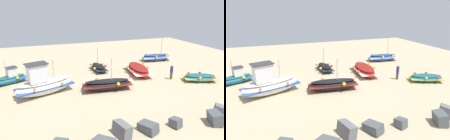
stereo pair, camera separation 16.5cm
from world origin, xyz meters
The scene contains 10 objects.
ground_plane centered at (0.00, 0.00, 0.00)m, with size 50.66×50.66×0.00m, color tan.
fishing_boat_0 centered at (-0.23, -5.25, 0.41)m, with size 2.01×3.54×3.03m.
fishing_boat_1 centered at (6.61, -0.25, 1.00)m, with size 5.80×3.46×3.22m.
fishing_boat_2 centered at (-4.50, -2.49, 0.52)m, with size 2.98×5.30×1.03m.
fishing_boat_3 centered at (0.66, 0.89, 0.56)m, with size 5.19×2.44×3.26m.
fishing_boat_4 centered at (-9.76, 2.18, 0.41)m, with size 3.95×2.68×0.86m.
fishing_boat_5 centered at (-9.81, -6.94, 0.54)m, with size 4.80×2.46×3.49m.
fishing_boat_6 centered at (10.01, -4.34, 0.56)m, with size 3.83×2.61×2.63m.
person_walking centered at (-7.13, 0.59, 0.99)m, with size 0.32×0.32×1.73m.
breakwater_rocks centered at (-0.14, 8.83, 0.41)m, with size 18.84×2.80×1.20m.
Camera 2 is at (6.39, 18.46, 8.13)m, focal length 32.03 mm.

